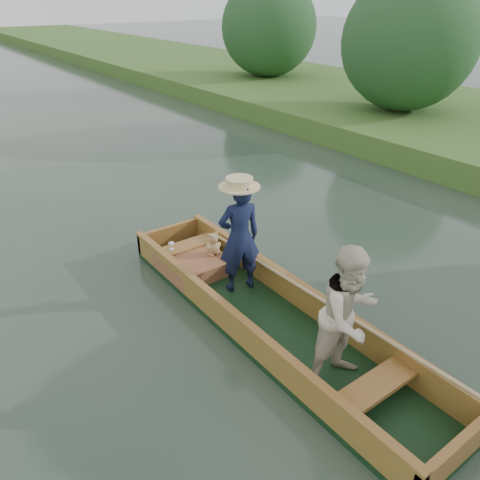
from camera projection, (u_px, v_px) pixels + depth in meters
ground at (269, 326)px, 5.78m from camera, size 120.00×120.00×0.00m
trees_far at (122, 38)px, 13.57m from camera, size 23.14×12.80×4.62m
punt at (277, 294)px, 5.48m from camera, size 1.12×5.10×1.65m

